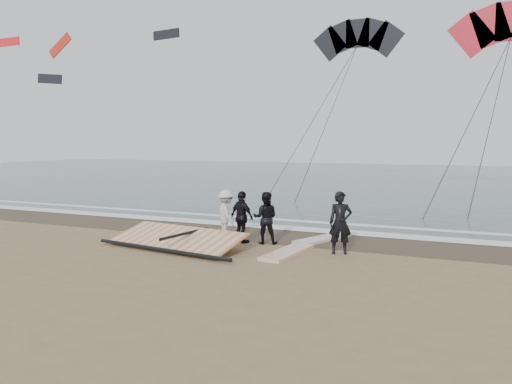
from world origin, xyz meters
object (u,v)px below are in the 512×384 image
(man_main, at_px, (340,223))
(board_white, at_px, (288,252))
(sail_rig, at_px, (177,240))
(board_cream, at_px, (323,239))

(man_main, height_order, board_white, man_main)
(man_main, bearing_deg, sail_rig, 171.16)
(board_white, distance_m, sail_rig, 3.39)
(man_main, relative_size, sail_rig, 0.37)
(board_cream, relative_size, sail_rig, 0.48)
(sail_rig, bearing_deg, board_cream, 36.25)
(man_main, distance_m, sail_rig, 4.86)
(board_white, bearing_deg, man_main, 30.84)
(man_main, relative_size, board_white, 0.77)
(board_white, height_order, board_cream, board_cream)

